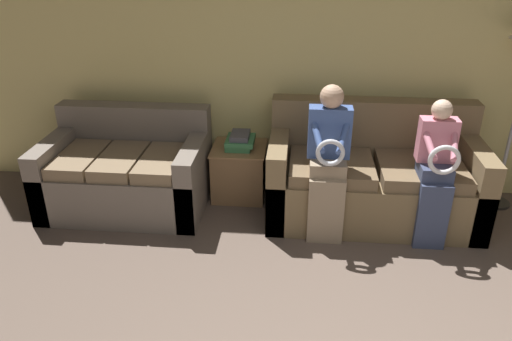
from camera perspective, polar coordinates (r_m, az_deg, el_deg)
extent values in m
cube|color=#DBCC7F|center=(4.70, 10.94, 12.35)|extent=(7.58, 0.06, 2.55)
cube|color=brown|center=(4.54, 13.04, -2.51)|extent=(1.82, 0.90, 0.46)
cube|color=brown|center=(4.66, 13.16, 4.83)|extent=(1.82, 0.20, 0.52)
cube|color=brown|center=(4.44, 2.56, -0.61)|extent=(0.16, 0.90, 0.72)
cube|color=brown|center=(4.68, 23.30, -1.42)|extent=(0.16, 0.90, 0.72)
cube|color=brown|center=(4.29, 8.60, 0.38)|extent=(0.70, 0.66, 0.11)
cube|color=brown|center=(4.40, 18.37, -0.03)|extent=(0.70, 0.66, 0.11)
cube|color=#70665B|center=(4.75, -14.47, -1.49)|extent=(1.43, 0.93, 0.44)
cube|color=#70665B|center=(4.89, -13.66, 4.97)|extent=(1.43, 0.20, 0.42)
cube|color=#70665B|center=(4.95, -21.57, -0.03)|extent=(0.16, 0.93, 0.65)
cube|color=#70665B|center=(4.53, -6.99, -0.70)|extent=(0.16, 0.93, 0.65)
cube|color=#7A664C|center=(4.69, -19.51, 1.20)|extent=(0.35, 0.69, 0.11)
cube|color=#7A664C|center=(4.54, -15.24, 1.04)|extent=(0.35, 0.69, 0.11)
cube|color=#7A664C|center=(4.43, -10.74, 0.87)|extent=(0.35, 0.69, 0.11)
cube|color=gray|center=(4.08, 7.97, -4.59)|extent=(0.29, 0.10, 0.57)
cube|color=gray|center=(4.05, 8.20, 0.55)|extent=(0.29, 0.28, 0.11)
cube|color=#3D5693|center=(4.01, 8.40, 4.37)|extent=(0.34, 0.14, 0.41)
sphere|color=tan|center=(3.92, 8.67, 8.34)|extent=(0.19, 0.19, 0.19)
torus|color=silver|center=(3.79, 8.49, 2.01)|extent=(0.22, 0.04, 0.22)
cylinder|color=#3D5693|center=(3.87, 6.96, 4.14)|extent=(0.14, 0.31, 0.23)
cylinder|color=#3D5693|center=(3.88, 10.03, 4.00)|extent=(0.14, 0.31, 0.23)
cube|color=#384260|center=(4.21, 19.44, -4.91)|extent=(0.25, 0.10, 0.57)
cube|color=#384260|center=(4.18, 19.72, 0.06)|extent=(0.25, 0.28, 0.11)
cube|color=#D17A8E|center=(4.16, 19.98, 3.33)|extent=(0.29, 0.14, 0.35)
sphere|color=beige|center=(4.08, 20.49, 6.52)|extent=(0.16, 0.16, 0.16)
torus|color=silver|center=(3.94, 20.71, 1.13)|extent=(0.24, 0.04, 0.24)
cylinder|color=#D17A8E|center=(4.00, 19.14, 3.01)|extent=(0.10, 0.30, 0.20)
cylinder|color=#D17A8E|center=(4.05, 21.74, 2.86)|extent=(0.10, 0.30, 0.20)
cube|color=olive|center=(4.77, -1.89, -0.09)|extent=(0.49, 0.48, 0.50)
cube|color=#9A724A|center=(4.67, -1.93, 2.57)|extent=(0.51, 0.50, 0.02)
cube|color=#3D8451|center=(4.65, -1.97, 2.89)|extent=(0.23, 0.26, 0.05)
cube|color=#3D8451|center=(4.64, -1.80, 3.45)|extent=(0.26, 0.30, 0.05)
cube|color=#4C4C56|center=(4.62, -1.83, 4.01)|extent=(0.17, 0.24, 0.05)
cylinder|color=#2D2B28|center=(5.23, 25.62, -3.31)|extent=(0.26, 0.26, 0.02)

